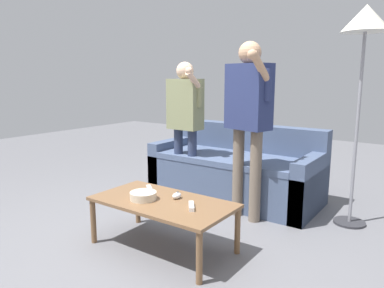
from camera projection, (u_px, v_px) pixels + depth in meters
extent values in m
plane|color=slate|center=(143.00, 244.00, 2.90)|extent=(12.00, 12.00, 0.00)
cube|color=#475675|center=(234.00, 179.00, 3.98)|extent=(1.81, 0.82, 0.43)
cube|color=#4D5D7E|center=(232.00, 158.00, 3.88)|extent=(1.53, 0.70, 0.06)
cube|color=#475675|center=(248.00, 140.00, 4.16)|extent=(1.81, 0.18, 0.36)
cube|color=#475675|center=(175.00, 162.00, 4.44)|extent=(0.14, 0.82, 0.58)
cube|color=#475675|center=(310.00, 185.00, 3.49)|extent=(0.14, 0.82, 0.58)
cube|color=brown|center=(163.00, 202.00, 2.77)|extent=(1.10, 0.58, 0.03)
cylinder|color=brown|center=(93.00, 221.00, 2.90)|extent=(0.04, 0.04, 0.36)
cylinder|color=brown|center=(199.00, 258.00, 2.31)|extent=(0.04, 0.04, 0.36)
cylinder|color=brown|center=(138.00, 203.00, 3.31)|extent=(0.04, 0.04, 0.36)
cylinder|color=brown|center=(237.00, 231.00, 2.72)|extent=(0.04, 0.04, 0.36)
cylinder|color=beige|center=(143.00, 196.00, 2.79)|extent=(0.21, 0.21, 0.06)
ellipsoid|color=white|center=(177.00, 196.00, 2.81)|extent=(0.06, 0.09, 0.05)
cylinder|color=#4C4C51|center=(178.00, 192.00, 2.81)|extent=(0.02, 0.02, 0.01)
cylinder|color=#2D2D33|center=(349.00, 222.00, 3.31)|extent=(0.28, 0.28, 0.02)
cylinder|color=gray|center=(357.00, 131.00, 3.15)|extent=(0.03, 0.03, 1.67)
cone|color=silver|center=(366.00, 18.00, 2.98)|extent=(0.40, 0.40, 0.22)
cylinder|color=#2D3856|center=(179.00, 163.00, 4.00)|extent=(0.10, 0.10, 0.77)
cylinder|color=#2D3856|center=(192.00, 165.00, 3.88)|extent=(0.10, 0.10, 0.77)
cube|color=gray|center=(185.00, 104.00, 3.82)|extent=(0.38, 0.21, 0.53)
sphere|color=beige|center=(185.00, 71.00, 3.76)|extent=(0.18, 0.18, 0.18)
cylinder|color=beige|center=(172.00, 106.00, 3.94)|extent=(0.07, 0.07, 0.50)
cylinder|color=gray|center=(199.00, 95.00, 3.69)|extent=(0.07, 0.07, 0.25)
cylinder|color=beige|center=(194.00, 81.00, 3.60)|extent=(0.07, 0.23, 0.21)
sphere|color=beige|center=(189.00, 71.00, 3.52)|extent=(0.07, 0.07, 0.07)
cylinder|color=#756656|center=(238.00, 172.00, 3.45)|extent=(0.11, 0.11, 0.85)
cylinder|color=#756656|center=(255.00, 177.00, 3.29)|extent=(0.11, 0.11, 0.85)
cube|color=navy|center=(249.00, 97.00, 3.24)|extent=(0.45, 0.31, 0.59)
sphere|color=tan|center=(250.00, 53.00, 3.17)|extent=(0.20, 0.20, 0.20)
cylinder|color=tan|center=(232.00, 99.00, 3.40)|extent=(0.07, 0.07, 0.55)
cylinder|color=navy|center=(267.00, 84.00, 3.07)|extent=(0.07, 0.07, 0.28)
cylinder|color=tan|center=(260.00, 66.00, 2.98)|extent=(0.12, 0.24, 0.25)
sphere|color=tan|center=(252.00, 54.00, 2.90)|extent=(0.08, 0.08, 0.08)
cube|color=white|center=(191.00, 206.00, 2.60)|extent=(0.12, 0.15, 0.03)
cylinder|color=silver|center=(191.00, 203.00, 2.63)|extent=(0.01, 0.01, 0.00)
cube|color=silver|center=(192.00, 206.00, 2.56)|extent=(0.02, 0.02, 0.00)
cube|color=white|center=(149.00, 189.00, 3.01)|extent=(0.14, 0.13, 0.03)
cylinder|color=silver|center=(149.00, 186.00, 3.03)|extent=(0.01, 0.01, 0.00)
cube|color=silver|center=(150.00, 189.00, 2.96)|extent=(0.02, 0.02, 0.00)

